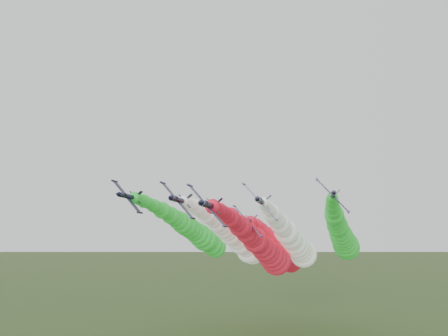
# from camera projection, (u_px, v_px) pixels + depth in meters

# --- Properties ---
(jet_lead) EXTENTS (13.76, 69.45, 20.01)m
(jet_lead) POSITION_uv_depth(u_px,v_px,m) (263.00, 248.00, 116.50)
(jet_lead) COLOR black
(jet_lead) RESTS_ON ground
(jet_inner_left) EXTENTS (13.02, 68.71, 19.27)m
(jet_inner_left) POSITION_uv_depth(u_px,v_px,m) (236.00, 239.00, 125.92)
(jet_inner_left) COLOR black
(jet_inner_left) RESTS_ON ground
(jet_inner_right) EXTENTS (13.65, 69.34, 19.90)m
(jet_inner_right) POSITION_uv_depth(u_px,v_px,m) (293.00, 241.00, 125.91)
(jet_inner_right) COLOR black
(jet_inner_right) RESTS_ON ground
(jet_outer_left) EXTENTS (13.03, 68.72, 19.28)m
(jet_outer_left) POSITION_uv_depth(u_px,v_px,m) (196.00, 233.00, 135.70)
(jet_outer_left) COLOR black
(jet_outer_left) RESTS_ON ground
(jet_outer_right) EXTENTS (13.53, 69.22, 19.78)m
(jet_outer_right) POSITION_uv_depth(u_px,v_px,m) (342.00, 235.00, 133.49)
(jet_outer_right) COLOR black
(jet_outer_right) RESTS_ON ground
(jet_trail) EXTENTS (13.55, 69.25, 19.81)m
(jet_trail) POSITION_uv_depth(u_px,v_px,m) (280.00, 250.00, 143.81)
(jet_trail) COLOR black
(jet_trail) RESTS_ON ground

